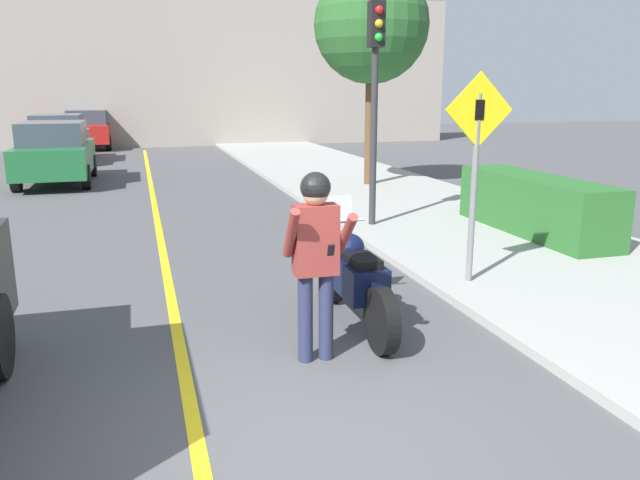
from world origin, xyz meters
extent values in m
plane|color=#4C4C4F|center=(0.00, 0.00, 0.00)|extent=(80.00, 80.00, 0.00)
cube|color=#9E9E99|center=(4.80, 4.00, 0.05)|extent=(4.40, 44.00, 0.10)
cube|color=yellow|center=(-0.60, 6.00, 0.00)|extent=(0.12, 36.00, 0.01)
cube|color=gray|center=(0.00, 26.00, 3.35)|extent=(28.00, 1.20, 6.71)
cylinder|color=black|center=(1.28, 1.48, 0.33)|extent=(0.14, 0.66, 0.66)
cylinder|color=black|center=(1.28, 3.09, 0.33)|extent=(0.14, 0.66, 0.66)
cube|color=#0C1433|center=(1.28, 2.28, 0.56)|extent=(0.40, 1.11, 0.36)
sphere|color=#0C1433|center=(1.28, 2.44, 0.82)|extent=(0.32, 0.32, 0.32)
cube|color=black|center=(1.28, 2.03, 0.78)|extent=(0.28, 0.48, 0.10)
cylinder|color=silver|center=(1.28, 2.84, 1.04)|extent=(0.62, 0.03, 0.03)
cube|color=silver|center=(1.28, 2.91, 1.16)|extent=(0.36, 0.12, 0.31)
cylinder|color=#282D4C|center=(0.52, 1.51, 0.42)|extent=(0.14, 0.14, 0.85)
cylinder|color=#282D4C|center=(0.72, 1.51, 0.42)|extent=(0.14, 0.14, 0.85)
cube|color=maroon|center=(0.62, 1.51, 1.17)|extent=(0.40, 0.22, 0.65)
cylinder|color=maroon|center=(0.37, 1.41, 1.27)|extent=(0.09, 0.39, 0.50)
cylinder|color=maroon|center=(0.87, 1.39, 1.23)|extent=(0.09, 0.45, 0.45)
sphere|color=tan|center=(0.62, 1.51, 1.60)|extent=(0.23, 0.23, 0.23)
sphere|color=black|center=(0.62, 1.51, 1.65)|extent=(0.28, 0.28, 0.28)
cube|color=black|center=(0.68, 1.23, 1.14)|extent=(0.06, 0.05, 0.11)
cylinder|color=slate|center=(3.12, 3.06, 1.28)|extent=(0.08, 0.08, 2.35)
cube|color=yellow|center=(3.12, 3.04, 2.26)|extent=(0.91, 0.02, 0.91)
cube|color=black|center=(3.12, 3.03, 2.26)|extent=(0.12, 0.01, 0.24)
cylinder|color=#2D2D30|center=(3.17, 6.70, 2.04)|extent=(0.12, 0.12, 3.87)
cube|color=black|center=(3.17, 6.68, 3.59)|extent=(0.26, 0.22, 0.76)
sphere|color=red|center=(3.17, 6.56, 3.81)|extent=(0.14, 0.14, 0.14)
sphere|color=gold|center=(3.17, 6.56, 3.59)|extent=(0.14, 0.14, 0.14)
sphere|color=green|center=(3.17, 6.56, 3.37)|extent=(0.14, 0.14, 0.14)
cube|color=#286028|center=(5.60, 5.29, 0.59)|extent=(0.90, 3.52, 0.97)
cylinder|color=brown|center=(4.90, 11.49, 1.59)|extent=(0.24, 0.24, 2.97)
sphere|color=#285B28|center=(4.90, 11.49, 4.08)|extent=(2.87, 2.87, 2.87)
cylinder|color=black|center=(-3.86, 15.87, 0.32)|extent=(0.22, 0.64, 0.64)
cylinder|color=black|center=(-2.21, 15.87, 0.32)|extent=(0.22, 0.64, 0.64)
cylinder|color=black|center=(-3.86, 13.26, 0.32)|extent=(0.22, 0.64, 0.64)
cylinder|color=black|center=(-2.21, 13.26, 0.32)|extent=(0.22, 0.64, 0.64)
cube|color=#1E6033|center=(-3.03, 14.56, 0.70)|extent=(1.80, 4.20, 0.76)
cube|color=#38424C|center=(-3.03, 14.40, 1.38)|extent=(1.58, 2.18, 0.60)
cylinder|color=black|center=(-4.35, 21.52, 0.32)|extent=(0.22, 0.64, 0.64)
cylinder|color=black|center=(-2.70, 21.52, 0.32)|extent=(0.22, 0.64, 0.64)
cylinder|color=black|center=(-4.35, 18.92, 0.32)|extent=(0.22, 0.64, 0.64)
cylinder|color=black|center=(-2.70, 18.92, 0.32)|extent=(0.22, 0.64, 0.64)
cube|color=gray|center=(-3.52, 20.22, 0.70)|extent=(1.80, 4.20, 0.76)
cube|color=#38424C|center=(-3.52, 20.05, 1.38)|extent=(1.58, 2.18, 0.60)
cylinder|color=black|center=(-3.71, 26.94, 0.32)|extent=(0.22, 0.64, 0.64)
cylinder|color=black|center=(-2.06, 26.94, 0.32)|extent=(0.22, 0.64, 0.64)
cylinder|color=black|center=(-3.71, 24.34, 0.32)|extent=(0.22, 0.64, 0.64)
cylinder|color=black|center=(-2.06, 24.34, 0.32)|extent=(0.22, 0.64, 0.64)
cube|color=#B21E19|center=(-2.89, 25.64, 0.70)|extent=(1.80, 4.20, 0.76)
cube|color=#38424C|center=(-2.89, 25.47, 1.38)|extent=(1.58, 2.18, 0.60)
camera|label=1|loc=(-0.87, -3.79, 2.49)|focal=35.00mm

